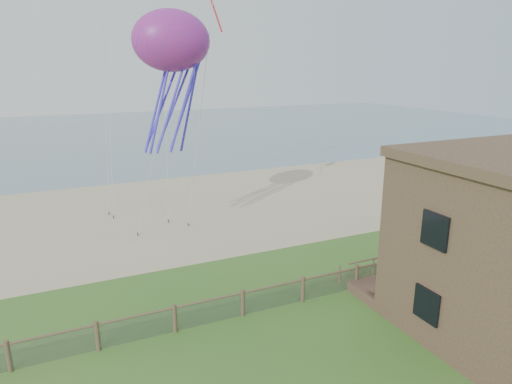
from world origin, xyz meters
TOP-DOWN VIEW (x-y plane):
  - sand_beach at (0.00, 22.00)m, footprint 72.00×20.00m
  - ocean at (0.00, 66.00)m, footprint 160.00×68.00m
  - chainlink_fence at (0.00, 6.00)m, footprint 36.20×0.20m
  - motel_deck at (13.00, 5.00)m, footprint 15.00×2.00m
  - picnic_table at (6.43, 4.43)m, footprint 1.70×1.37m
  - octopus_kite at (-0.33, 14.69)m, footprint 4.48×3.70m

SIDE VIEW (x-z plane):
  - ocean at x=0.00m, z-range -0.01..0.01m
  - sand_beach at x=0.00m, z-range -0.01..0.01m
  - motel_deck at x=13.00m, z-range 0.00..0.50m
  - picnic_table at x=6.43m, z-range 0.00..0.66m
  - chainlink_fence at x=0.00m, z-range -0.07..1.18m
  - octopus_kite at x=-0.33m, z-range 5.77..13.74m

